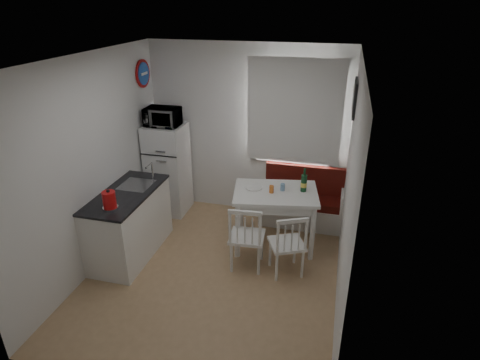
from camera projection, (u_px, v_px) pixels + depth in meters
The scene contains 22 objects.
floor at pixel (214, 272), 5.04m from camera, with size 3.00×3.50×0.02m, color tan.
ceiling at pixel (207, 59), 3.95m from camera, with size 3.00×3.50×0.02m, color white.
wall_back at pixel (247, 132), 6.03m from camera, with size 3.00×0.02×2.60m, color white.
wall_front at pixel (137, 274), 2.95m from camera, with size 3.00×0.02×2.60m, color white.
wall_left at pixel (93, 166), 4.83m from camera, with size 0.02×3.50×2.60m, color white.
wall_right at pixel (348, 193), 4.15m from camera, with size 0.02×3.50×2.60m, color white.
window at pixel (295, 115), 5.71m from camera, with size 1.22×0.06×1.47m, color white.
curtain at pixel (294, 112), 5.63m from camera, with size 1.35×0.02×1.50m, color white.
kitchen_counter at pixel (130, 223), 5.26m from camera, with size 0.62×1.32×1.16m.
wall_sign at pixel (143, 74), 5.75m from camera, with size 0.40×0.40×0.03m, color #1B4EA7.
picture_frame at pixel (354, 98), 4.81m from camera, with size 0.04×0.52×0.42m, color black.
bench at pixel (302, 205), 6.03m from camera, with size 1.23×0.47×0.88m.
dining_table at pixel (276, 198), 5.32m from camera, with size 1.21×0.95×0.82m.
chair_left at pixel (245, 232), 4.86m from camera, with size 0.45×0.44×0.48m.
chair_right at pixel (286, 240), 4.76m from camera, with size 0.53×0.53×0.46m.
fridge at pixel (168, 169), 6.24m from camera, with size 0.57×0.57×1.42m, color white.
microwave at pixel (162, 117), 5.84m from camera, with size 0.49×0.33×0.27m, color white.
kettle at pixel (109, 200), 4.62m from camera, with size 0.18×0.18×0.24m, color red.
wine_bottle at pixel (304, 180), 5.22m from camera, with size 0.08×0.08×0.32m, color #143F20, non-canonical shape.
drinking_glass_orange at pixel (271, 189), 5.22m from camera, with size 0.06×0.06×0.10m, color orange.
drinking_glass_blue at pixel (283, 187), 5.28m from camera, with size 0.06×0.06×0.10m, color #769FC8.
plate at pixel (254, 188), 5.36m from camera, with size 0.22×0.22×0.02m, color white.
Camera 1 is at (1.34, -3.88, 3.16)m, focal length 30.00 mm.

